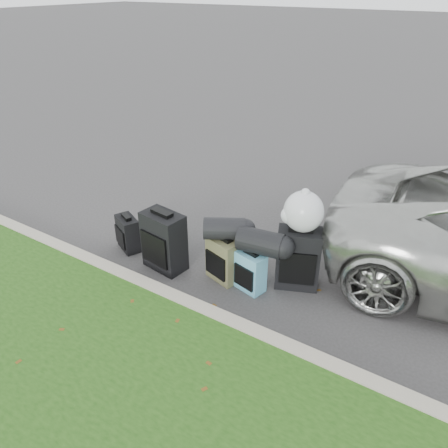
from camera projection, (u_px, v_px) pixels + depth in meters
The scene contains 12 objects.
ground at pixel (222, 266), 6.09m from camera, with size 120.00×120.00×0.00m, color #383535.
curb at pixel (178, 301), 5.32m from camera, with size 120.00×0.18×0.15m, color #9E937F.
suitcase_small_black at pixel (128, 233), 6.37m from camera, with size 0.41×0.22×0.51m, color black.
suitcase_large_black_left at pixel (164, 241), 5.88m from camera, with size 0.57×0.34×0.82m, color black.
suitcase_olive at pixel (224, 259), 5.70m from camera, with size 0.44×0.27×0.60m, color #46452A.
suitcase_teal at pixel (250, 272), 5.52m from camera, with size 0.37×0.22×0.53m, color teal.
suitcase_large_black_right at pixel (298, 258), 5.53m from camera, with size 0.54×0.32×0.81m, color black.
tote_green at pixel (166, 233), 6.59m from camera, with size 0.26×0.21×0.30m, color #1A6316.
tote_navy at pixel (228, 236), 6.46m from camera, with size 0.32×0.25×0.34m, color navy.
duffel_left at pixel (225, 229), 5.51m from camera, with size 0.28×0.28×0.53m, color black.
duffel_right at pixel (261, 242), 5.33m from camera, with size 0.31×0.31×0.56m, color black.
trash_bag at pixel (304, 212), 5.24m from camera, with size 0.49×0.49×0.49m, color silver.
Camera 1 is at (2.74, -4.20, 3.50)m, focal length 35.00 mm.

